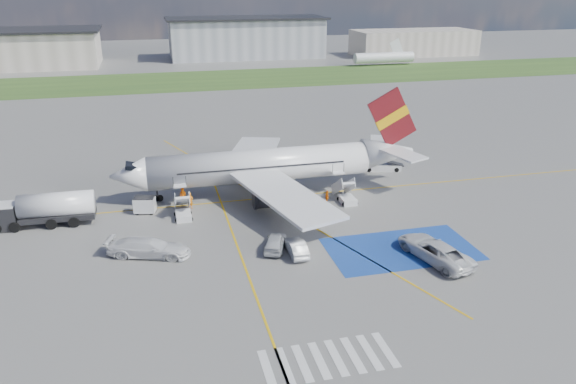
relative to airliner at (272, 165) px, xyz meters
name	(u,v)px	position (x,y,z in m)	size (l,w,h in m)	color
ground	(289,242)	(-1.51, -14.00, -3.39)	(400.00, 400.00, 0.00)	#60605E
grass_strip	(196,80)	(-1.51, 81.00, -3.39)	(400.00, 30.00, 0.01)	#2D4C1E
taxiway_line_main	(264,198)	(-1.51, -2.00, -3.39)	(120.00, 0.20, 0.01)	gold
taxiway_line_cross	(258,303)	(-6.51, -24.00, -3.39)	(0.20, 60.00, 0.01)	gold
taxiway_line_diag	(264,198)	(-1.51, -2.00, -3.39)	(0.20, 60.00, 0.01)	gold
staging_box	(401,249)	(8.49, -18.00, -3.39)	(14.00, 8.00, 0.01)	navy
crosswalk	(328,359)	(-3.31, -32.00, -3.39)	(9.00, 4.00, 0.01)	silver
terminal_centre	(246,38)	(18.49, 121.00, 2.61)	(48.00, 18.00, 12.00)	gray
terminal_east	(414,42)	(73.49, 114.00, 0.61)	(40.00, 16.00, 8.00)	#A2998C
airliner	(272,165)	(0.00, 0.00, 0.00)	(36.81, 32.95, 11.92)	silver
airstairs_fwd	(183,212)	(-11.01, -5.30, -2.77)	(1.90, 5.20, 3.60)	silver
airstairs_aft	(346,197)	(7.49, -5.30, -2.77)	(1.90, 5.20, 3.60)	silver
fuel_tanker	(45,212)	(-24.97, -3.86, -1.94)	(10.18, 3.08, 3.44)	black
gpu_cart	(145,206)	(-14.95, -3.11, -2.56)	(2.49, 1.89, 1.86)	silver
belt_loader	(382,167)	(16.00, 4.20, -3.00)	(5.43, 3.00, 1.57)	silver
car_silver_a	(275,242)	(-3.11, -15.13, -2.64)	(1.79, 4.44, 1.51)	#B7BABF
car_silver_b	(296,247)	(-1.45, -16.58, -2.69)	(1.49, 4.28, 1.41)	#AEB1B5
van_white_a	(435,247)	(10.54, -20.62, -2.20)	(2.92, 6.34, 2.38)	silver
van_white_b	(148,245)	(-14.73, -13.62, -2.26)	(2.35, 5.77, 2.26)	silver
crew_fwd	(190,201)	(-10.03, -3.14, -2.46)	(0.68, 0.45, 1.88)	orange
crew_nose	(183,195)	(-10.70, -1.13, -2.49)	(0.88, 0.69, 1.81)	orange
crew_aft	(327,197)	(5.13, -5.44, -2.57)	(0.96, 0.40, 1.64)	orange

